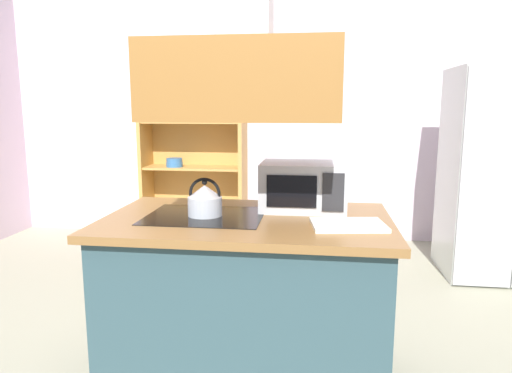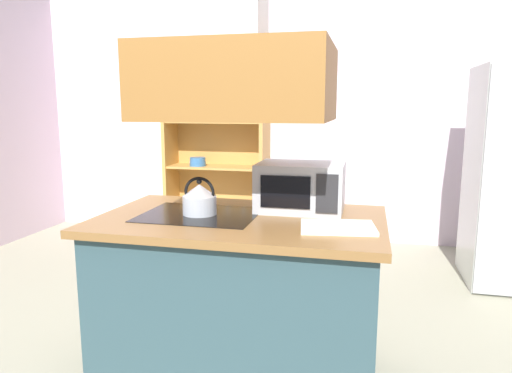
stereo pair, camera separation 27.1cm
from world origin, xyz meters
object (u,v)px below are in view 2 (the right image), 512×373
Objects in this scene: cutting_board at (338,227)px; microwave at (301,187)px; kettle at (200,199)px; dish_cabinet at (218,159)px.

cutting_board is 0.43m from microwave.
kettle is 0.74m from cutting_board.
dish_cabinet is 2.79m from kettle.
kettle is at bearing -155.34° from microwave.
dish_cabinet is 3.18m from cutting_board.
microwave is (-0.22, 0.35, 0.12)m from cutting_board.
dish_cabinet is 10.00× the size of kettle.
cutting_board is 0.74× the size of microwave.
microwave is at bearing 122.54° from cutting_board.
microwave reaches higher than cutting_board.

